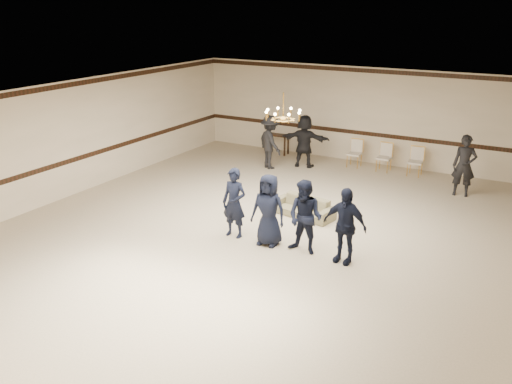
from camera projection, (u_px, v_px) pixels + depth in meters
room at (263, 168)px, 12.64m from camera, size 12.01×14.01×3.21m
chair_rail at (362, 133)px, 18.57m from camera, size 12.00×0.02×0.14m
crown_molding at (366, 71)px, 17.88m from camera, size 12.00×0.02×0.14m
chandelier at (283, 106)px, 13.04m from camera, size 0.94×0.94×0.89m
boy_a at (234, 203)px, 12.67m from camera, size 0.60×0.40×1.65m
boy_b at (269, 210)px, 12.25m from camera, size 0.84×0.57×1.65m
boy_c at (305, 217)px, 11.83m from camera, size 0.84×0.68×1.65m
boy_d at (345, 225)px, 11.41m from camera, size 1.00×0.48×1.65m
settee at (303, 207)px, 14.07m from camera, size 1.75×0.93×0.48m
adult_left at (270, 142)px, 17.89m from camera, size 1.30×1.16×1.75m
adult_mid at (304, 141)px, 18.05m from camera, size 1.69×0.79×1.75m
adult_right at (464, 166)px, 15.35m from camera, size 0.69×0.50×1.75m
banquet_chair_left at (355, 154)px, 18.16m from camera, size 0.46×0.46×0.90m
banquet_chair_mid at (384, 158)px, 17.69m from camera, size 0.45×0.45×0.90m
banquet_chair_right at (415, 162)px, 17.23m from camera, size 0.48×0.48×0.90m
console_table at (277, 144)px, 19.75m from camera, size 0.86×0.38×0.72m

